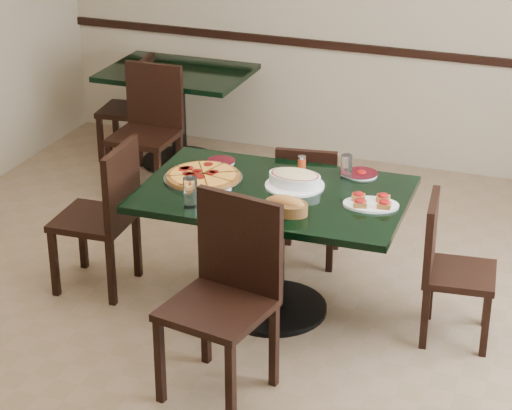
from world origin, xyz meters
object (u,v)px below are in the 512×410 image
at_px(chair_near, 227,286).
at_px(back_chair_near, 149,123).
at_px(main_table, 274,221).
at_px(back_chair_left, 134,104).
at_px(bruschetta_platter, 371,202).
at_px(back_table, 178,99).
at_px(bread_basket, 287,206).
at_px(chair_far, 308,199).
at_px(pepperoni_pizza, 203,176).
at_px(chair_right, 447,263).
at_px(lasagna_casserole, 295,179).
at_px(chair_left, 106,210).

relative_size(chair_near, back_chair_near, 1.08).
bearing_deg(back_chair_near, main_table, -43.49).
relative_size(back_chair_left, bruschetta_platter, 2.44).
distance_m(back_table, bread_basket, 2.68).
bearing_deg(chair_near, back_chair_near, 134.91).
xyz_separation_m(back_table, bruschetta_platter, (2.00, -1.89, 0.25)).
distance_m(back_chair_left, bruschetta_platter, 3.03).
bearing_deg(main_table, back_chair_near, 135.23).
bearing_deg(bread_basket, chair_far, 108.49).
xyz_separation_m(main_table, back_chair_near, (-1.42, 1.32, -0.05)).
xyz_separation_m(back_table, back_chair_left, (-0.36, -0.02, -0.08)).
height_order(chair_far, back_chair_near, back_chair_near).
bearing_deg(pepperoni_pizza, chair_right, 2.39).
bearing_deg(pepperoni_pizza, chair_far, 54.89).
bearing_deg(pepperoni_pizza, back_chair_left, 127.08).
height_order(main_table, chair_near, chair_near).
bearing_deg(lasagna_casserole, chair_right, 1.48).
bearing_deg(chair_near, chair_right, 52.59).
distance_m(main_table, chair_far, 0.64).
xyz_separation_m(back_table, chair_left, (0.45, -1.97, -0.01)).
height_order(back_chair_near, bread_basket, back_chair_near).
bearing_deg(pepperoni_pizza, main_table, -2.61).
bearing_deg(chair_far, lasagna_casserole, 90.34).
distance_m(chair_left, bruschetta_platter, 1.58).
distance_m(back_chair_left, pepperoni_pizza, 2.33).
bearing_deg(chair_left, back_chair_left, -160.30).
bearing_deg(back_table, main_table, -52.33).
relative_size(back_table, chair_far, 1.35).
bearing_deg(lasagna_casserole, back_table, 133.93).
bearing_deg(back_table, bread_basket, -52.84).
height_order(main_table, bread_basket, bread_basket).
bearing_deg(chair_far, chair_right, 141.07).
relative_size(main_table, back_chair_near, 1.59).
bearing_deg(lasagna_casserole, bread_basket, -75.15).
relative_size(chair_near, lasagna_casserole, 3.05).
bearing_deg(chair_right, back_chair_near, 55.72).
xyz_separation_m(main_table, chair_right, (0.96, 0.08, -0.12)).
height_order(lasagna_casserole, bread_basket, bread_basket).
xyz_separation_m(back_table, chair_near, (1.49, -2.65, 0.04)).
xyz_separation_m(chair_far, chair_left, (-1.00, -0.72, 0.07)).
height_order(chair_near, chair_right, chair_near).
bearing_deg(chair_right, bruschetta_platter, 94.43).
relative_size(chair_near, bread_basket, 3.95).
distance_m(chair_near, bread_basket, 0.59).
distance_m(chair_far, lasagna_casserole, 0.64).
distance_m(chair_right, back_chair_near, 2.69).
height_order(chair_left, lasagna_casserole, chair_left).
bearing_deg(back_chair_near, bread_basket, -45.30).
bearing_deg(pepperoni_pizza, chair_left, -169.23).
bearing_deg(back_chair_near, back_chair_left, 125.85).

